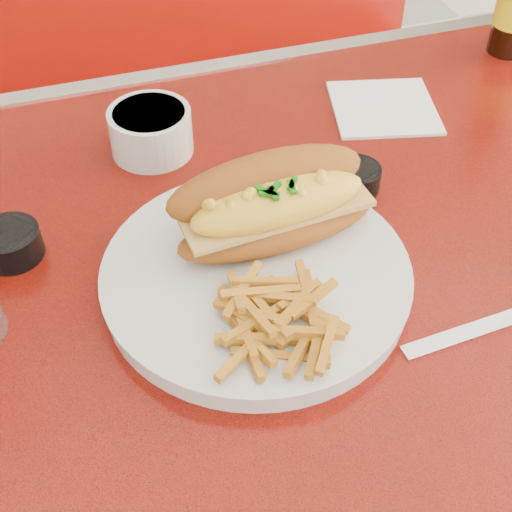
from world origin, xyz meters
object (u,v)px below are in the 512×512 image
object	(u,v)px
sauce_cup_left	(10,242)
dinner_plate	(256,276)
diner_table	(327,345)
sauce_cup_right	(356,177)
booth_bench_far	(183,167)
gravy_ramekin	(151,130)
mac_hoagie	(274,203)
fork	(298,285)

from	to	relation	value
sauce_cup_left	dinner_plate	bearing A→B (deg)	-27.86
diner_table	sauce_cup_right	xyz separation A→B (m)	(0.06, 0.09, 0.18)
dinner_plate	sauce_cup_left	world-z (taller)	sauce_cup_left
booth_bench_far	sauce_cup_right	distance (m)	0.88
dinner_plate	sauce_cup_right	size ratio (longest dim) A/B	6.19
gravy_ramekin	sauce_cup_left	world-z (taller)	gravy_ramekin
mac_hoagie	gravy_ramekin	xyz separation A→B (m)	(-0.08, 0.21, -0.03)
booth_bench_far	sauce_cup_left	xyz separation A→B (m)	(-0.32, -0.71, 0.50)
diner_table	fork	world-z (taller)	fork
diner_table	sauce_cup_left	bearing A→B (deg)	163.26
dinner_plate	fork	size ratio (longest dim) A/B	2.32
gravy_ramekin	sauce_cup_right	xyz separation A→B (m)	(0.20, -0.14, -0.01)
gravy_ramekin	sauce_cup_right	distance (m)	0.25
dinner_plate	sauce_cup_left	size ratio (longest dim) A/B	4.29
gravy_ramekin	dinner_plate	bearing A→B (deg)	-79.02
mac_hoagie	sauce_cup_left	bearing A→B (deg)	159.60
mac_hoagie	sauce_cup_right	bearing A→B (deg)	23.45
diner_table	booth_bench_far	size ratio (longest dim) A/B	1.03
mac_hoagie	gravy_ramekin	distance (m)	0.22
diner_table	dinner_plate	size ratio (longest dim) A/B	3.45
dinner_plate	fork	world-z (taller)	same
booth_bench_far	dinner_plate	size ratio (longest dim) A/B	3.36
diner_table	booth_bench_far	distance (m)	0.87
diner_table	gravy_ramekin	distance (m)	0.33
diner_table	sauce_cup_right	size ratio (longest dim) A/B	21.32
dinner_plate	diner_table	bearing A→B (deg)	12.67
fork	sauce_cup_left	size ratio (longest dim) A/B	1.84
fork	dinner_plate	bearing A→B (deg)	41.57
sauce_cup_right	fork	bearing A→B (deg)	-131.15
mac_hoagie	sauce_cup_right	xyz separation A→B (m)	(0.12, 0.06, -0.04)
diner_table	gravy_ramekin	bearing A→B (deg)	122.45
sauce_cup_left	mac_hoagie	bearing A→B (deg)	-15.97
booth_bench_far	sauce_cup_right	bearing A→B (deg)	-85.46
sauce_cup_left	diner_table	bearing A→B (deg)	-16.74
dinner_plate	fork	distance (m)	0.05
sauce_cup_left	sauce_cup_right	xyz separation A→B (m)	(0.38, -0.01, -0.00)
sauce_cup_left	fork	bearing A→B (deg)	-30.57
booth_bench_far	sauce_cup_left	bearing A→B (deg)	-114.30
dinner_plate	mac_hoagie	xyz separation A→B (m)	(0.03, 0.04, 0.05)
gravy_ramekin	mac_hoagie	bearing A→B (deg)	-68.39
mac_hoagie	sauce_cup_left	world-z (taller)	mac_hoagie
sauce_cup_left	sauce_cup_right	world-z (taller)	sauce_cup_left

